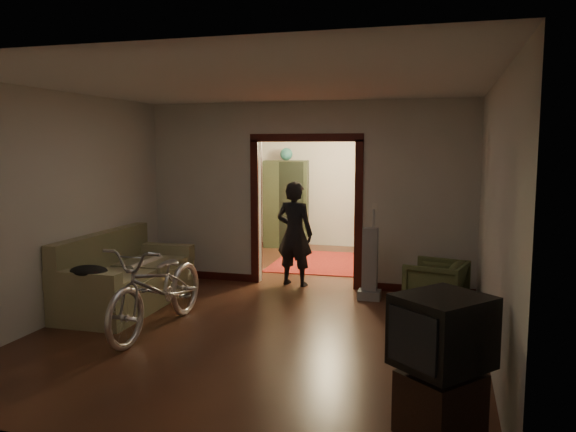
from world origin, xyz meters
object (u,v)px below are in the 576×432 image
at_px(desk, 389,234).
at_px(locker, 286,204).
at_px(armchair, 436,286).
at_px(bicycle, 159,287).
at_px(sofa, 128,270).
at_px(person, 295,234).

bearing_deg(desk, locker, 175.22).
height_order(armchair, desk, desk).
bearing_deg(bicycle, desk, 71.35).
xyz_separation_m(sofa, armchair, (3.98, 0.91, -0.16)).
height_order(bicycle, armchair, bicycle).
distance_m(bicycle, armchair, 3.53).
bearing_deg(desk, person, -111.97).
bearing_deg(bicycle, armchair, 30.85).
xyz_separation_m(sofa, locker, (0.81, 4.90, 0.43)).
bearing_deg(person, desk, -100.73).
bearing_deg(sofa, locker, 79.81).
relative_size(locker, desk, 1.79).
relative_size(sofa, person, 1.32).
height_order(armchair, locker, locker).
bearing_deg(armchair, person, -96.53).
distance_m(sofa, locker, 4.99).
distance_m(armchair, desk, 4.00).
distance_m(bicycle, person, 2.70).
xyz_separation_m(armchair, locker, (-3.16, 4.00, 0.59)).
xyz_separation_m(armchair, person, (-2.13, 0.81, 0.47)).
relative_size(person, desk, 1.56).
xyz_separation_m(bicycle, person, (0.95, 2.51, 0.28)).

